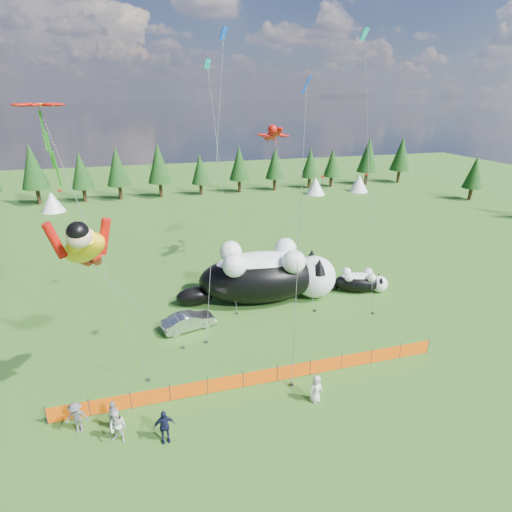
# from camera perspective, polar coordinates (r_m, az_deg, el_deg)

# --- Properties ---
(ground) EXTENTS (160.00, 160.00, 0.00)m
(ground) POSITION_cam_1_polar(r_m,az_deg,el_deg) (26.02, -1.26, -13.78)
(ground) COLOR #153D0B
(ground) RESTS_ON ground
(safety_fence) EXTENTS (22.06, 0.06, 1.10)m
(safety_fence) POSITION_cam_1_polar(r_m,az_deg,el_deg) (23.41, 0.64, -16.90)
(safety_fence) COLOR #262626
(safety_fence) RESTS_ON ground
(tree_line) EXTENTS (90.00, 4.00, 8.00)m
(tree_line) POSITION_cam_1_polar(r_m,az_deg,el_deg) (66.67, -11.19, 11.77)
(tree_line) COLOR black
(tree_line) RESTS_ON ground
(festival_tents) EXTENTS (50.00, 3.20, 2.80)m
(festival_tents) POSITION_cam_1_polar(r_m,az_deg,el_deg) (64.13, -0.66, 9.42)
(festival_tents) COLOR white
(festival_tents) RESTS_ON ground
(cat_large) EXTENTS (12.73, 5.50, 4.60)m
(cat_large) POSITION_cam_1_polar(r_m,az_deg,el_deg) (31.32, 1.55, -2.64)
(cat_large) COLOR black
(cat_large) RESTS_ON ground
(cat_small) EXTENTS (5.02, 2.91, 1.86)m
(cat_small) POSITION_cam_1_polar(r_m,az_deg,el_deg) (34.29, 14.67, -3.53)
(cat_small) COLOR black
(cat_small) RESTS_ON ground
(car) EXTENTS (3.89, 2.13, 1.22)m
(car) POSITION_cam_1_polar(r_m,az_deg,el_deg) (28.53, -9.57, -9.16)
(car) COLOR silver
(car) RESTS_ON ground
(spectator_a) EXTENTS (0.64, 0.51, 1.53)m
(spectator_a) POSITION_cam_1_polar(r_m,az_deg,el_deg) (21.94, -19.63, -20.66)
(spectator_a) COLOR #515055
(spectator_a) RESTS_ON ground
(spectator_b) EXTENTS (1.00, 0.86, 1.76)m
(spectator_b) POSITION_cam_1_polar(r_m,az_deg,el_deg) (21.15, -19.15, -22.07)
(spectator_b) COLOR silver
(spectator_b) RESTS_ON ground
(spectator_c) EXTENTS (1.07, 0.61, 1.76)m
(spectator_c) POSITION_cam_1_polar(r_m,az_deg,el_deg) (20.62, -12.99, -22.63)
(spectator_c) COLOR black
(spectator_c) RESTS_ON ground
(spectator_d) EXTENTS (1.18, 0.74, 1.71)m
(spectator_d) POSITION_cam_1_polar(r_m,az_deg,el_deg) (22.33, -24.22, -20.30)
(spectator_d) COLOR #515055
(spectator_d) RESTS_ON ground
(spectator_e) EXTENTS (0.89, 0.69, 1.60)m
(spectator_e) POSITION_cam_1_polar(r_m,az_deg,el_deg) (22.42, 8.58, -18.26)
(spectator_e) COLOR silver
(spectator_e) RESTS_ON ground
(superhero_kite) EXTENTS (7.15, 6.66, 11.48)m
(superhero_kite) POSITION_cam_1_polar(r_m,az_deg,el_deg) (19.74, -23.41, 1.07)
(superhero_kite) COLOR yellow
(superhero_kite) RESTS_ON ground
(gecko_kite) EXTENTS (3.04, 12.96, 15.69)m
(gecko_kite) POSITION_cam_1_polar(r_m,az_deg,el_deg) (36.40, 2.49, 16.97)
(gecko_kite) COLOR #B40E09
(gecko_kite) RESTS_ON ground
(flower_kite) EXTENTS (5.12, 4.72, 15.46)m
(flower_kite) POSITION_cam_1_polar(r_m,az_deg,el_deg) (23.32, -28.54, 18.00)
(flower_kite) COLOR #B40E09
(flower_kite) RESTS_ON ground
(diamond_kite_a) EXTENTS (2.88, 4.10, 19.40)m
(diamond_kite_a) POSITION_cam_1_polar(r_m,az_deg,el_deg) (26.40, -4.83, 26.74)
(diamond_kite_a) COLOR blue
(diamond_kite_a) RESTS_ON ground
(diamond_kite_b) EXTENTS (1.10, 5.50, 20.15)m
(diamond_kite_b) POSITION_cam_1_polar(r_m,az_deg,el_deg) (31.83, 15.29, 26.87)
(diamond_kite_b) COLOR #0DA593
(diamond_kite_b) RESTS_ON ground
(diamond_kite_c) EXTENTS (0.87, 1.51, 16.46)m
(diamond_kite_c) POSITION_cam_1_polar(r_m,az_deg,el_deg) (19.22, 7.14, 21.36)
(diamond_kite_c) COLOR blue
(diamond_kite_c) RESTS_ON ground
(diamond_kite_d) EXTENTS (0.98, 9.03, 19.41)m
(diamond_kite_d) POSITION_cam_1_polar(r_m,az_deg,el_deg) (34.13, -6.70, 23.80)
(diamond_kite_d) COLOR #0DA593
(diamond_kite_d) RESTS_ON ground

